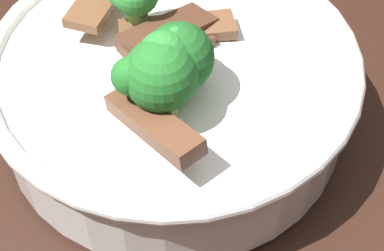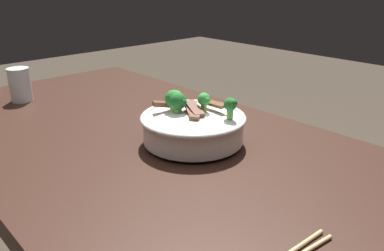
% 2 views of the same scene
% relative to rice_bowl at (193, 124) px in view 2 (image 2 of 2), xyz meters
% --- Properties ---
extents(dining_table, '(1.49, 0.76, 0.80)m').
position_rel_rice_bowl_xyz_m(dining_table, '(-0.09, -0.07, -0.19)').
color(dining_table, black).
rests_on(dining_table, ground).
extents(rice_bowl, '(0.25, 0.25, 0.13)m').
position_rel_rice_bowl_xyz_m(rice_bowl, '(0.00, 0.00, 0.00)').
color(rice_bowl, white).
rests_on(rice_bowl, dining_table).
extents(drinking_glass, '(0.07, 0.07, 0.11)m').
position_rel_rice_bowl_xyz_m(drinking_glass, '(-0.62, -0.18, -0.00)').
color(drinking_glass, white).
rests_on(drinking_glass, dining_table).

